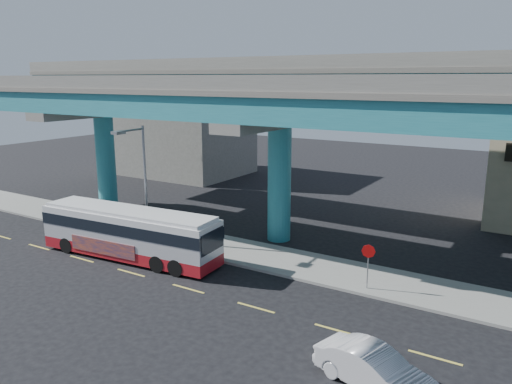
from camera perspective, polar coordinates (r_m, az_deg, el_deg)
The scene contains 10 objects.
ground at distance 25.96m, azimuth -7.32°, elevation -10.69°, with size 120.00×120.00×0.00m, color black.
sidewalk at distance 30.07m, azimuth -0.67°, elevation -7.06°, with size 70.00×4.00×0.15m, color gray.
lane_markings at distance 25.75m, azimuth -7.75°, elevation -10.90°, with size 58.00×0.12×0.01m.
viaduct at distance 31.38m, azimuth 2.88°, elevation 10.69°, with size 52.00×12.40×11.70m.
building_concrete at distance 55.36m, azimuth -7.94°, elevation 6.73°, with size 12.00×10.00×9.00m, color gray.
transit_bus at distance 30.06m, azimuth -14.27°, elevation -4.40°, with size 11.62×3.39×2.94m.
sedan at distance 18.42m, azimuth 13.34°, elevation -19.07°, with size 4.50×2.56×1.40m, color silver.
parked_car at distance 38.35m, azimuth -17.52°, elevation -2.06°, with size 4.15×2.05×1.36m, color #28292D.
street_lamp at distance 31.43m, azimuth -13.30°, elevation 2.68°, with size 0.50×2.42×7.35m.
stop_sign at distance 25.22m, azimuth 12.70°, elevation -7.30°, with size 0.68×0.14×2.28m.
Camera 1 is at (15.20, -18.33, 10.36)m, focal length 35.00 mm.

